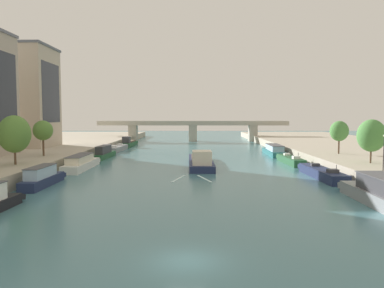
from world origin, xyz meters
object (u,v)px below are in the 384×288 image
(moored_boat_left_gap_after, at_px, (81,163))
(moored_boat_right_second, at_px, (321,173))
(moored_boat_right_lone, at_px, (290,160))
(tree_right_by_lamp, at_px, (371,136))
(tree_right_nearest, at_px, (339,131))
(tree_left_past_mid, at_px, (14,134))
(moored_boat_left_midway, at_px, (104,153))
(bridge_far, at_px, (193,128))
(tree_left_second, at_px, (43,131))
(moored_boat_left_upstream, at_px, (42,178))
(moored_boat_left_far, at_px, (118,148))
(moored_boat_right_downstream, at_px, (274,151))
(moored_boat_left_downstream, at_px, (129,143))
(barge_midriver, at_px, (201,161))
(lamppost_right_bank, at_px, (384,153))

(moored_boat_left_gap_after, height_order, moored_boat_right_second, moored_boat_right_second)
(moored_boat_right_second, relative_size, moored_boat_right_lone, 1.13)
(tree_right_by_lamp, relative_size, tree_right_nearest, 1.07)
(moored_boat_left_gap_after, distance_m, tree_left_past_mid, 12.47)
(moored_boat_left_midway, relative_size, bridge_far, 0.18)
(moored_boat_left_gap_after, height_order, tree_left_past_mid, tree_left_past_mid)
(tree_left_second, bearing_deg, tree_right_by_lamp, -10.43)
(moored_boat_left_upstream, height_order, tree_right_by_lamp, tree_right_by_lamp)
(moored_boat_right_second, bearing_deg, bridge_far, 103.59)
(moored_boat_right_lone, bearing_deg, tree_right_by_lamp, -61.61)
(moored_boat_left_midway, xyz_separation_m, moored_boat_left_far, (-0.55, 16.40, -0.48))
(moored_boat_right_second, xyz_separation_m, tree_left_past_mid, (-43.27, -0.64, 5.55))
(moored_boat_right_downstream, xyz_separation_m, tree_right_by_lamp, (7.63, -29.91, 4.95))
(moored_boat_right_downstream, xyz_separation_m, tree_right_nearest, (8.19, -16.44, 5.05))
(moored_boat_left_gap_after, relative_size, moored_boat_right_lone, 1.12)
(bridge_far, bearing_deg, moored_boat_left_upstream, -102.61)
(tree_right_by_lamp, xyz_separation_m, bridge_far, (-26.11, 75.22, -1.39))
(moored_boat_left_downstream, height_order, tree_right_by_lamp, tree_right_by_lamp)
(tree_left_second, relative_size, bridge_far, 0.09)
(moored_boat_right_second, bearing_deg, tree_right_nearest, 61.40)
(moored_boat_left_midway, distance_m, moored_boat_right_lone, 37.59)
(barge_midriver, distance_m, bridge_far, 64.54)
(moored_boat_right_lone, distance_m, tree_right_nearest, 10.07)
(moored_boat_right_lone, xyz_separation_m, moored_boat_right_downstream, (0.26, 15.31, 0.32))
(barge_midriver, height_order, moored_boat_right_downstream, barge_midriver)
(moored_boat_right_second, bearing_deg, tree_left_past_mid, -179.16)
(moored_boat_left_midway, relative_size, tree_left_past_mid, 1.73)
(moored_boat_left_far, height_order, moored_boat_right_lone, moored_boat_right_lone)
(tree_right_nearest, bearing_deg, moored_boat_left_upstream, -154.74)
(tree_left_second, bearing_deg, tree_right_nearest, 4.39)
(moored_boat_right_lone, bearing_deg, tree_right_nearest, -7.62)
(tree_right_by_lamp, xyz_separation_m, tree_right_nearest, (0.55, 13.47, 0.10))
(moored_boat_left_downstream, distance_m, tree_right_nearest, 61.43)
(moored_boat_right_second, relative_size, lamppost_right_bank, 3.08)
(moored_boat_right_second, bearing_deg, tree_left_second, 166.06)
(moored_boat_left_upstream, bearing_deg, moored_boat_right_second, 9.85)
(moored_boat_right_downstream, height_order, lamppost_right_bank, lamppost_right_bank)
(moored_boat_left_midway, relative_size, moored_boat_right_lone, 0.94)
(barge_midriver, distance_m, moored_boat_left_downstream, 48.32)
(moored_boat_left_downstream, relative_size, tree_right_by_lamp, 2.19)
(moored_boat_left_midway, bearing_deg, tree_left_second, -116.91)
(tree_left_second, bearing_deg, moored_boat_right_lone, 6.70)
(moored_boat_left_downstream, height_order, tree_left_second, tree_left_second)
(moored_boat_right_downstream, height_order, tree_right_by_lamp, tree_right_by_lamp)
(tree_right_nearest, bearing_deg, moored_boat_left_midway, 167.58)
(lamppost_right_bank, distance_m, bridge_far, 88.64)
(moored_boat_left_downstream, distance_m, lamppost_right_bank, 77.22)
(tree_left_second, bearing_deg, moored_boat_left_gap_after, -17.46)
(moored_boat_right_second, xyz_separation_m, tree_left_second, (-43.93, 10.91, 5.60))
(moored_boat_left_gap_after, distance_m, moored_boat_right_lone, 37.23)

